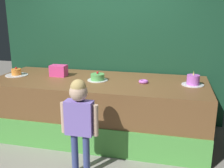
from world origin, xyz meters
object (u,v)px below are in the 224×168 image
cake_left (16,73)px  cake_center (98,77)px  donut (143,82)px  cake_right (193,81)px  child_figure (79,115)px  pink_box (59,71)px

cake_left → cake_center: cake_left is taller
donut → cake_left: bearing=-179.7°
cake_center → cake_right: size_ratio=1.00×
child_figure → cake_right: 1.72m
child_figure → cake_center: (-0.10, 1.06, 0.17)m
donut → cake_right: bearing=4.4°
cake_left → cake_right: cake_right is taller
donut → cake_right: size_ratio=0.45×
pink_box → cake_center: 0.70m
pink_box → cake_left: bearing=-170.2°
pink_box → cake_left: 0.70m
cake_left → cake_right: size_ratio=1.16×
pink_box → cake_left: pink_box is taller
cake_center → cake_right: (1.38, 0.07, 0.02)m
donut → cake_left: cake_left is taller
child_figure → pink_box: child_figure is taller
cake_center → cake_right: bearing=2.9°
cake_right → donut: bearing=-175.6°
cake_right → child_figure: bearing=-138.5°
child_figure → cake_left: bearing=144.2°
child_figure → cake_right: child_figure is taller
donut → cake_left: 2.07m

